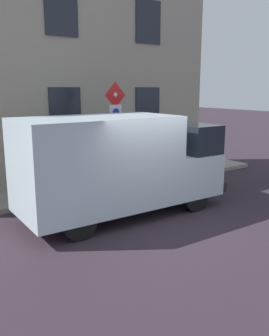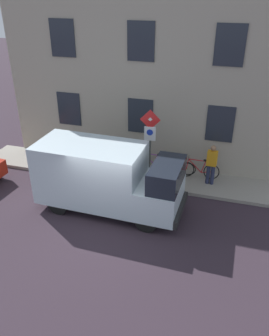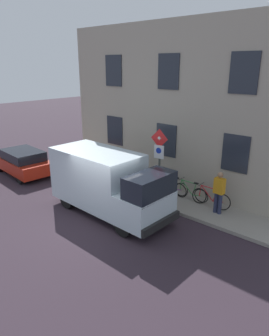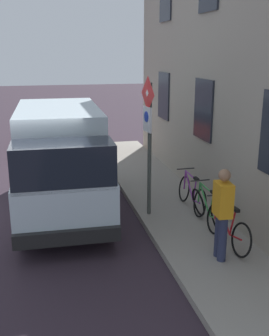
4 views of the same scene
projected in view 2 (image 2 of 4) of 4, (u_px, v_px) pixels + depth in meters
ground_plane at (106, 221)px, 12.15m from camera, size 80.00×80.00×0.00m
sidewalk_slab at (134, 174)px, 15.03m from camera, size 1.89×14.24×0.14m
building_facade at (143, 82)px, 14.36m from camera, size 0.75×12.24×7.61m
sign_post_stacked at (150, 138)px, 13.18m from camera, size 0.17×0.56×3.08m
delivery_van at (106, 177)px, 12.26m from camera, size 2.12×5.38×2.50m
bicycle_red at (199, 170)px, 14.46m from camera, size 0.46×1.72×0.89m
bicycle_green at (176, 166)px, 14.71m from camera, size 0.46×1.71×0.89m
bicycle_purple at (154, 163)px, 14.96m from camera, size 0.46×1.71×0.89m
pedestrian at (212, 163)px, 13.75m from camera, size 0.29×0.42×1.72m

